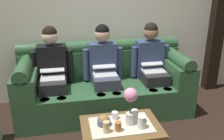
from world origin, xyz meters
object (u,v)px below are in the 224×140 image
flower_vase (130,101)px  cup_far_left (115,115)px  person_right (152,63)px  person_middle (104,66)px  cup_near_right (106,127)px  cup_far_right (118,126)px  coffee_table (121,130)px  person_left (52,70)px  cup_near_left (135,114)px  snack_bowl (104,121)px  couch (104,85)px  cup_far_center (141,122)px

flower_vase → cup_far_left: bearing=134.5°
person_right → flower_vase: (-0.60, -1.06, -0.00)m
flower_vase → person_middle: bearing=94.9°
person_middle → cup_near_right: 1.19m
cup_far_left → cup_far_right: cup_far_right is taller
coffee_table → cup_far_left: size_ratio=10.17×
cup_near_right → cup_far_left: bearing=60.1°
person_middle → cup_far_right: (-0.05, -1.15, -0.22)m
coffee_table → flower_vase: (0.09, -0.01, 0.32)m
person_left → person_middle: size_ratio=1.00×
person_left → cup_near_left: size_ratio=12.75×
snack_bowl → cup_near_right: 0.14m
person_left → cup_far_right: size_ratio=13.10×
coffee_table → cup_far_left: 0.16m
flower_vase → snack_bowl: (-0.26, 0.04, -0.22)m
flower_vase → snack_bowl: flower_vase is taller
person_middle → cup_near_left: size_ratio=12.75×
person_middle → coffee_table: person_middle is taller
person_middle → coffee_table: bearing=-90.0°
person_middle → flower_vase: (0.09, -1.06, -0.00)m
coffee_table → snack_bowl: (-0.17, 0.03, 0.11)m
couch → cup_near_left: size_ratio=24.24×
snack_bowl → coffee_table: bearing=-10.0°
cup_far_right → cup_near_right: bearing=-177.3°
person_middle → coffee_table: size_ratio=1.52×
couch → cup_far_right: couch is taller
cup_far_right → couch: bearing=87.4°
coffee_table → cup_far_center: cup_far_center is taller
cup_near_right → cup_far_center: 0.35m
flower_vase → cup_near_left: size_ratio=4.16×
cup_far_left → cup_far_right: size_ratio=0.85×
cup_far_right → cup_far_center: bearing=1.0°
cup_near_left → person_middle: bearing=100.0°
cup_near_left → coffee_table: bearing=-151.8°
person_right → flower_vase: person_right is taller
person_left → coffee_table: size_ratio=1.52×
cup_near_left → cup_near_right: cup_near_right is taller
person_left → person_right: same height
cup_near_left → person_right: bearing=61.6°
cup_near_left → cup_near_right: 0.39m
couch → cup_far_center: size_ratio=18.47×
couch → cup_far_right: bearing=-92.6°
cup_far_right → cup_near_left: bearing=40.7°
cup_near_right → cup_far_left: 0.26m
cup_far_right → flower_vase: bearing=32.0°
coffee_table → flower_vase: bearing=-6.4°
person_left → coffee_table: person_left is taller
person_middle → snack_bowl: bearing=-99.5°
cup_far_left → cup_far_right: 0.22m
flower_vase → cup_far_center: 0.24m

